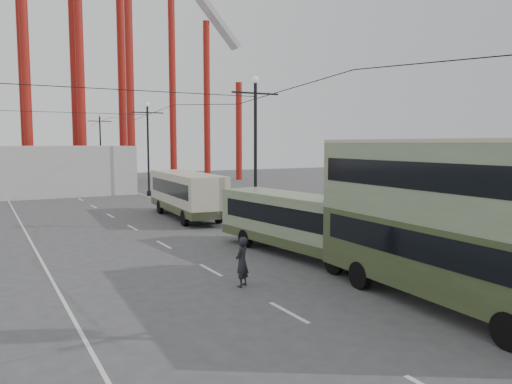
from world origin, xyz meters
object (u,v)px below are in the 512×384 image
double_decker_bus (446,214)px  single_decker_green (299,222)px  single_decker_cream (186,193)px  pedestrian (242,262)px

double_decker_bus → single_decker_green: double_decker_bus is taller
single_decker_green → single_decker_cream: 13.80m
pedestrian → single_decker_cream: bearing=-140.9°
single_decker_cream → single_decker_green: bearing=-85.0°
single_decker_cream → pedestrian: size_ratio=5.60×
single_decker_cream → pedestrian: single_decker_cream is taller
pedestrian → double_decker_bus: bearing=95.2°
single_decker_cream → double_decker_bus: bearing=-85.7°
single_decker_green → pedestrian: (-4.73, -3.22, -0.68)m
single_decker_green → pedestrian: bearing=-152.0°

